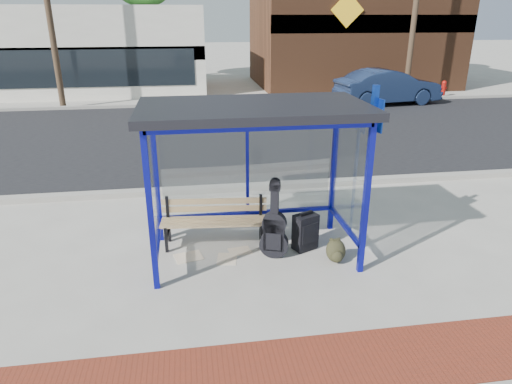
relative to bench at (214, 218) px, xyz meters
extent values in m
plane|color=#B2ADA0|center=(0.59, -0.46, -0.47)|extent=(120.00, 120.00, 0.00)
cube|color=maroon|center=(0.59, -3.06, -0.46)|extent=(60.00, 1.00, 0.01)
cube|color=gray|center=(0.59, 2.44, -0.41)|extent=(60.00, 0.25, 0.12)
cube|color=black|center=(0.59, 7.54, -0.46)|extent=(60.00, 10.00, 0.00)
cube|color=gray|center=(0.59, 12.64, -0.41)|extent=(60.00, 0.25, 0.12)
cube|color=#B2ADA0|center=(0.59, 14.54, -0.46)|extent=(60.00, 4.00, 0.01)
cube|color=#0C108D|center=(-0.91, -1.21, 0.68)|extent=(0.08, 0.08, 2.30)
cube|color=#0C108D|center=(2.09, -1.21, 0.68)|extent=(0.08, 0.08, 2.30)
cube|color=#0C108D|center=(-0.91, 0.29, 0.68)|extent=(0.08, 0.08, 2.30)
cube|color=#0C108D|center=(2.09, 0.29, 0.68)|extent=(0.08, 0.08, 2.30)
cube|color=#0C108D|center=(0.59, 0.29, 1.79)|extent=(3.00, 0.08, 0.08)
cube|color=#0C108D|center=(0.59, -1.21, 1.79)|extent=(3.00, 0.08, 0.08)
cube|color=#0C108D|center=(-0.91, -0.46, 1.79)|extent=(0.08, 1.50, 0.08)
cube|color=#0C108D|center=(2.09, -0.46, 1.79)|extent=(0.08, 1.50, 0.08)
cube|color=#0C108D|center=(0.59, 0.29, -0.07)|extent=(3.00, 0.08, 0.06)
cube|color=#0C108D|center=(-0.91, -0.46, -0.07)|extent=(0.08, 1.50, 0.06)
cube|color=#0C108D|center=(2.09, -0.46, -0.07)|extent=(0.08, 1.50, 0.06)
cube|color=#0C108D|center=(0.59, 0.29, 0.88)|extent=(0.05, 0.05, 1.90)
cube|color=silver|center=(0.59, 0.29, 0.84)|extent=(2.84, 0.01, 1.82)
cube|color=silver|center=(-0.91, -0.46, 0.84)|extent=(0.02, 1.34, 1.82)
cube|color=silver|center=(2.09, -0.46, 0.84)|extent=(0.02, 1.34, 1.82)
cube|color=black|center=(0.59, -0.46, 1.89)|extent=(3.30, 1.80, 0.12)
cube|color=silver|center=(-8.41, 17.54, 1.53)|extent=(18.00, 6.00, 4.00)
cube|color=#59331E|center=(8.59, 18.04, 2.73)|extent=(10.00, 7.00, 6.40)
cube|color=black|center=(8.59, 14.59, 2.73)|extent=(10.00, 0.10, 0.80)
cube|color=yellow|center=(7.09, 14.49, 3.33)|extent=(1.56, 0.06, 1.56)
cylinder|color=#4C3826|center=(-2.41, 21.54, 2.03)|extent=(0.36, 0.36, 5.00)
cylinder|color=#4C3826|center=(13.09, 21.54, 2.03)|extent=(0.36, 0.36, 5.00)
cylinder|color=#4C3826|center=(-5.41, 12.94, 3.53)|extent=(0.24, 0.24, 8.00)
cylinder|color=#4C3826|center=(9.59, 12.94, 3.53)|extent=(0.24, 0.24, 8.00)
cube|color=black|center=(-0.80, -0.17, -0.25)|extent=(0.05, 0.05, 0.44)
cube|color=black|center=(-0.76, 0.20, -0.05)|extent=(0.05, 0.05, 0.82)
cube|color=black|center=(-0.78, 0.01, -0.25)|extent=(0.09, 0.40, 0.05)
cube|color=black|center=(0.75, -0.32, -0.25)|extent=(0.05, 0.05, 0.44)
cube|color=black|center=(0.78, 0.05, -0.05)|extent=(0.05, 0.05, 0.82)
cube|color=black|center=(0.77, -0.13, -0.25)|extent=(0.09, 0.40, 0.05)
cube|color=tan|center=(-0.02, -0.22, -0.03)|extent=(1.75, 0.25, 0.03)
cube|color=tan|center=(-0.01, -0.11, -0.03)|extent=(1.75, 0.25, 0.03)
cube|color=tan|center=(0.00, -0.01, -0.03)|extent=(1.75, 0.25, 0.03)
cube|color=tan|center=(0.01, 0.10, -0.03)|extent=(1.75, 0.25, 0.03)
cube|color=tan|center=(0.01, 0.14, 0.12)|extent=(1.74, 0.19, 0.10)
cube|color=tan|center=(0.01, 0.14, 0.25)|extent=(1.74, 0.19, 0.10)
cylinder|color=black|center=(0.90, -0.59, -0.24)|extent=(0.47, 0.27, 0.46)
cylinder|color=black|center=(0.90, -0.59, 0.12)|extent=(0.40, 0.24, 0.38)
cube|color=black|center=(0.90, -0.59, -0.07)|extent=(0.35, 0.23, 0.54)
cube|color=black|center=(0.90, -0.59, 0.49)|extent=(0.15, 0.14, 0.54)
cube|color=black|center=(0.90, -0.59, 0.72)|extent=(0.19, 0.16, 0.11)
cube|color=black|center=(1.45, -0.41, -0.16)|extent=(0.45, 0.37, 0.60)
cylinder|color=black|center=(1.32, -0.46, -0.44)|extent=(0.14, 0.22, 0.05)
cylinder|color=black|center=(1.58, -0.35, -0.44)|extent=(0.14, 0.22, 0.05)
cube|color=black|center=(1.45, -0.41, 0.18)|extent=(0.24, 0.14, 0.04)
cube|color=black|center=(1.50, -0.52, -0.14)|extent=(0.29, 0.14, 0.33)
ellipsoid|color=#292816|center=(1.82, -0.87, -0.28)|extent=(0.32, 0.24, 0.37)
ellipsoid|color=#292816|center=(1.82, -0.98, -0.33)|extent=(0.19, 0.13, 0.19)
cube|color=#292816|center=(1.82, -0.85, -0.11)|extent=(0.10, 0.05, 0.03)
cube|color=navy|center=(2.39, -0.49, 0.86)|extent=(0.09, 0.09, 2.66)
cube|color=navy|center=(2.44, -0.48, 1.75)|extent=(0.09, 0.33, 0.50)
cube|color=white|center=(0.38, -0.33, -0.46)|extent=(0.40, 0.33, 0.01)
cube|color=white|center=(-0.45, -0.40, -0.46)|extent=(0.50, 0.43, 0.01)
cube|color=white|center=(0.15, -0.56, -0.46)|extent=(0.36, 0.43, 0.01)
imported|color=#1B2B4D|center=(8.17, 11.77, 0.27)|extent=(4.63, 2.11, 1.47)
cylinder|color=#A7120B|center=(11.59, 13.20, -0.17)|extent=(0.20, 0.20, 0.60)
sphere|color=#A7120B|center=(11.59, 13.20, 0.17)|extent=(0.22, 0.22, 0.22)
cylinder|color=#A7120B|center=(11.59, 13.20, -0.07)|extent=(0.34, 0.17, 0.10)
camera|label=1|loc=(-0.35, -6.89, 3.15)|focal=32.00mm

